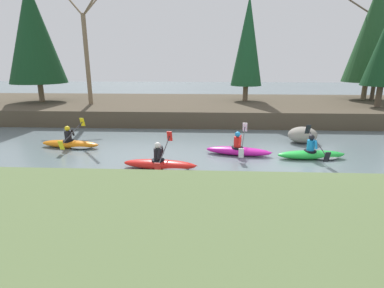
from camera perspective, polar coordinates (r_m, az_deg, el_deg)
The scene contains 13 objects.
ground_plane at distance 12.25m, azimuth 17.28°, elevation -3.30°, with size 90.00×90.00×0.00m, color slate.
riverbank_near at distance 6.86m, azimuth 30.46°, elevation -16.80°, with size 44.00×5.97×0.78m.
riverbank_far at distance 22.12m, azimuth 10.88°, elevation 6.68°, with size 44.00×9.63×0.97m.
conifer_tree_far_left at distance 24.08m, azimuth -28.01°, elevation 18.16°, with size 3.79×3.79×7.96m.
conifer_tree_left at distance 22.36m, azimuth 10.58°, elevation 18.61°, with size 2.21×2.21×7.15m.
conifer_tree_centre at distance 26.16m, azimuth 31.28°, elevation 17.82°, with size 3.43×3.43×8.35m.
bare_tree_upstream at distance 21.44m, azimuth -19.38°, elevation 16.75°, with size 4.16×4.11×7.61m.
bare_tree_mid_upstream at distance 26.20m, azimuth 32.07°, elevation 14.79°, with size 4.08×4.03×7.44m.
kayaker_lead at distance 13.00m, azimuth 22.20°, elevation -1.77°, with size 2.79×2.07×1.20m.
kayaker_middle at distance 12.65m, azimuth 8.92°, elevation -1.12°, with size 2.79×2.06×1.20m.
kayaker_trailing at distance 10.96m, azimuth -5.61°, elevation -3.77°, with size 2.79×2.07×1.20m.
kayaker_far_back at distance 14.59m, azimuth -21.84°, elevation 0.10°, with size 2.79×2.07×1.20m.
boulder_midstream at distance 15.28m, azimuth 20.31°, elevation 1.64°, with size 1.37×1.07×0.77m.
Camera 1 is at (-3.08, -11.22, 3.83)m, focal length 28.00 mm.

